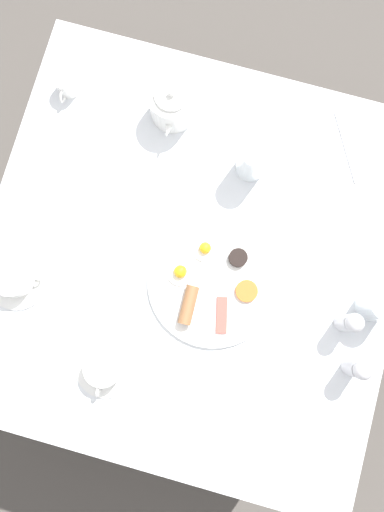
{
  "coord_description": "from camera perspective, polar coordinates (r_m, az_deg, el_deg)",
  "views": [
    {
      "loc": [
        0.16,
        0.04,
        1.94
      ],
      "look_at": [
        0.0,
        0.0,
        0.75
      ],
      "focal_mm": 35.0,
      "sensor_mm": 36.0,
      "label": 1
    }
  ],
  "objects": [
    {
      "name": "ground_plane",
      "position": [
        1.95,
        0.0,
        -2.98
      ],
      "size": [
        8.0,
        8.0,
        0.0
      ],
      "primitive_type": "plane",
      "color": "#4C4742"
    },
    {
      "name": "table",
      "position": [
        1.29,
        0.0,
        -0.53
      ],
      "size": [
        1.03,
        1.02,
        0.73
      ],
      "color": "silver",
      "rests_on": "ground_plane"
    },
    {
      "name": "breakfast_plate",
      "position": [
        1.21,
        2.25,
        -2.96
      ],
      "size": [
        0.32,
        0.32,
        0.04
      ],
      "color": "white",
      "rests_on": "table"
    },
    {
      "name": "teapot_near",
      "position": [
        1.28,
        -2.28,
        17.01
      ],
      "size": [
        0.2,
        0.11,
        0.12
      ],
      "rotation": [
        0.0,
        0.0,
        0.13
      ],
      "color": "white",
      "rests_on": "table"
    },
    {
      "name": "teacup_with_saucer_left",
      "position": [
        1.26,
        -19.6,
        -2.47
      ],
      "size": [
        0.15,
        0.15,
        0.06
      ],
      "color": "white",
      "rests_on": "table"
    },
    {
      "name": "teacup_with_saucer_right",
      "position": [
        1.21,
        -9.98,
        -12.41
      ],
      "size": [
        0.15,
        0.15,
        0.06
      ],
      "color": "white",
      "rests_on": "table"
    },
    {
      "name": "water_glass_tall",
      "position": [
        1.22,
        6.97,
        10.88
      ],
      "size": [
        0.07,
        0.07,
        0.12
      ],
      "color": "white",
      "rests_on": "table"
    },
    {
      "name": "water_glass_short",
      "position": [
        1.23,
        20.55,
        -5.1
      ],
      "size": [
        0.07,
        0.07,
        0.11
      ],
      "color": "white",
      "rests_on": "table"
    },
    {
      "name": "creamer_jug",
      "position": [
        1.36,
        -14.12,
        18.55
      ],
      "size": [
        0.08,
        0.06,
        0.06
      ],
      "color": "white",
      "rests_on": "table"
    },
    {
      "name": "pepper_grinder",
      "position": [
        1.21,
        18.41,
        -12.17
      ],
      "size": [
        0.04,
        0.04,
        0.12
      ],
      "color": "#BCBCC1",
      "rests_on": "table"
    },
    {
      "name": "salt_grinder",
      "position": [
        1.21,
        17.59,
        -7.3
      ],
      "size": [
        0.04,
        0.04,
        0.12
      ],
      "color": "#BCBCC1",
      "rests_on": "table"
    },
    {
      "name": "fork_by_plate",
      "position": [
        1.26,
        -9.01,
        4.79
      ],
      "size": [
        0.15,
        0.13,
        0.0
      ],
      "rotation": [
        0.0,
        0.0,
        5.4
      ],
      "color": "silver",
      "rests_on": "table"
    },
    {
      "name": "knife_by_plate",
      "position": [
        1.35,
        17.31,
        11.77
      ],
      "size": [
        0.18,
        0.1,
        0.0
      ],
      "rotation": [
        0.0,
        0.0,
        2.07
      ],
      "color": "silver",
      "rests_on": "table"
    }
  ]
}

